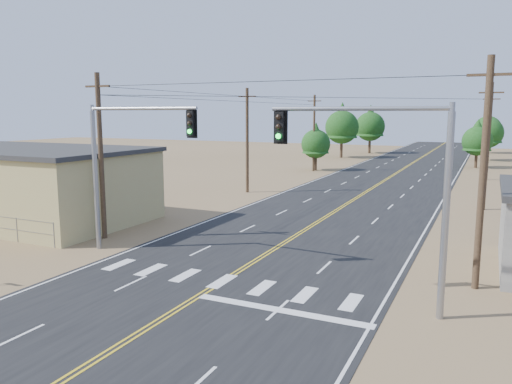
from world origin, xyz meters
The scene contains 17 objects.
ground centered at (0.00, 0.00, 0.00)m, with size 220.00×220.00×0.00m, color #8E704C.
road centered at (0.00, 30.00, 0.01)m, with size 15.00×200.00×0.02m, color black.
building_left centered at (-21.00, 14.00, 2.50)m, with size 20.00×10.00×5.00m, color tan.
utility_pole_left_near centered at (-10.50, 12.00, 5.12)m, with size 1.80×0.30×10.00m.
utility_pole_left_mid centered at (-10.50, 32.00, 5.12)m, with size 1.80×0.30×10.00m.
utility_pole_left_far centered at (-10.50, 52.00, 5.12)m, with size 1.80×0.30×10.00m.
utility_pole_right_near centered at (10.50, 12.00, 5.12)m, with size 1.80×0.30×10.00m.
utility_pole_right_mid centered at (10.50, 32.00, 5.12)m, with size 1.80×0.30×10.00m.
utility_pole_right_far centered at (10.50, 52.00, 5.12)m, with size 1.80×0.30×10.00m.
signal_mast_left centered at (-7.08, 9.87, 5.50)m, with size 7.09×0.84×8.09m.
signal_mast_right centered at (7.38, 7.87, 5.45)m, with size 7.00×0.47×8.02m.
tree_left_near centered at (-10.50, 52.82, 3.95)m, with size 3.88×3.88×6.47m.
tree_left_mid centered at (-12.66, 73.41, 5.83)m, with size 5.72×5.72×9.53m.
tree_left_far centered at (-10.36, 85.07, 5.66)m, with size 5.55×5.55×9.26m.
tree_right_near centered at (9.00, 65.36, 4.18)m, with size 4.11×4.11×6.84m.
tree_right_mid centered at (10.16, 77.84, 4.97)m, with size 4.88×4.88×8.13m.
tree_right_far centered at (10.02, 94.60, 5.11)m, with size 5.01×5.01×8.36m.
Camera 1 is at (10.71, -11.15, 7.63)m, focal length 35.00 mm.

